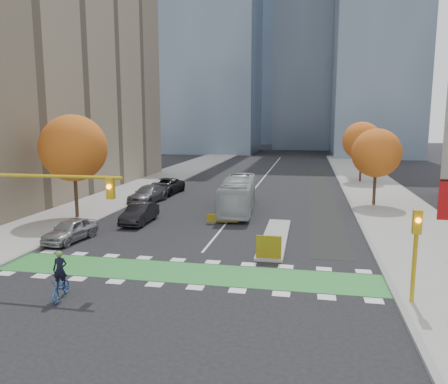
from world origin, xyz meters
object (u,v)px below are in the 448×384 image
at_px(parked_car_b, 140,213).
at_px(parked_car_a, 70,230).
at_px(cyclist, 61,283).
at_px(bus, 238,194).
at_px(traffic_signal_west, 17,197).
at_px(tree_west, 74,148).
at_px(tree_east_far, 362,141).
at_px(parked_car_d, 165,186).
at_px(tree_east_near, 376,153).
at_px(parked_car_c, 148,194).
at_px(hazard_board, 269,247).
at_px(traffic_signal_east, 416,242).

bearing_deg(parked_car_b, parked_car_a, -114.51).
relative_size(cyclist, bus, 0.21).
bearing_deg(traffic_signal_west, tree_west, 108.02).
bearing_deg(bus, parked_car_b, -142.60).
height_order(tree_east_far, parked_car_d, tree_east_far).
relative_size(tree_west, traffic_signal_west, 0.96).
xyz_separation_m(tree_west, tree_east_near, (24.00, 10.00, -0.75)).
height_order(bus, parked_car_b, bus).
bearing_deg(parked_car_b, parked_car_d, 100.03).
distance_m(cyclist, parked_car_d, 28.05).
height_order(cyclist, parked_car_b, cyclist).
distance_m(tree_west, parked_car_a, 8.40).
distance_m(tree_east_far, parked_car_c, 28.45).
xyz_separation_m(parked_car_c, parked_car_d, (0.00, 5.00, 0.02)).
height_order(tree_east_near, tree_east_far, tree_east_far).
bearing_deg(tree_east_far, hazard_board, -104.12).
relative_size(tree_west, tree_east_near, 1.16).
distance_m(tree_west, tree_east_near, 26.01).
height_order(traffic_signal_west, bus, traffic_signal_west).
xyz_separation_m(tree_east_near, traffic_signal_west, (-19.93, -22.51, -0.83)).
height_order(tree_west, parked_car_b, tree_west).
bearing_deg(hazard_board, parked_car_c, 129.60).
bearing_deg(bus, tree_east_near, 16.69).
relative_size(bus, parked_car_d, 1.79).
xyz_separation_m(parked_car_b, parked_car_d, (-2.50, 13.44, 0.05)).
xyz_separation_m(bus, parked_car_a, (-9.15, -11.56, -0.74)).
xyz_separation_m(tree_east_near, parked_car_d, (-21.00, 2.91, -4.05)).
bearing_deg(bus, traffic_signal_east, -64.42).
height_order(tree_east_near, bus, tree_east_near).
bearing_deg(cyclist, traffic_signal_west, 135.75).
height_order(cyclist, parked_car_c, cyclist).
bearing_deg(cyclist, parked_car_c, 89.87).
bearing_deg(bus, hazard_board, -78.18).
distance_m(hazard_board, parked_car_b, 12.77).
height_order(cyclist, parked_car_d, cyclist).
bearing_deg(bus, cyclist, -107.17).
relative_size(tree_east_near, parked_car_d, 1.21).
bearing_deg(parked_car_d, hazard_board, -53.86).
relative_size(hazard_board, tree_west, 0.17).
xyz_separation_m(hazard_board, cyclist, (-8.42, -6.96, -0.08)).
height_order(cyclist, bus, bus).
bearing_deg(traffic_signal_east, hazard_board, 144.08).
bearing_deg(cyclist, tree_east_far, 55.91).
bearing_deg(parked_car_b, traffic_signal_east, -35.69).
relative_size(tree_west, parked_car_d, 1.40).
bearing_deg(parked_car_b, cyclist, -82.20).
bearing_deg(bus, parked_car_c, 160.35).
height_order(tree_east_near, parked_car_d, tree_east_near).
bearing_deg(parked_car_c, tree_west, -103.52).
height_order(hazard_board, tree_west, tree_west).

